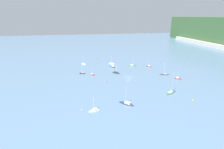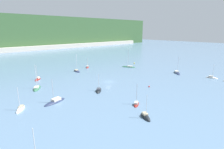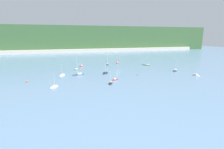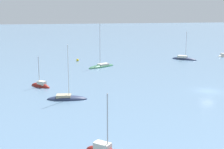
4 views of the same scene
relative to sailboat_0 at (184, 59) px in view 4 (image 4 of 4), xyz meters
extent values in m
plane|color=slate|center=(-36.77, 12.15, -0.11)|extent=(600.00, 600.00, 0.00)
ellipsoid|color=#232D4C|center=(-0.05, -0.05, -0.11)|extent=(7.18, 7.15, 1.56)
cube|color=silver|center=(0.40, 0.40, 0.70)|extent=(3.12, 3.11, 0.78)
cylinder|color=silver|center=(-0.33, -0.33, 4.42)|extent=(0.14, 0.14, 8.21)
ellipsoid|color=#232D4C|center=(-36.79, 38.81, -0.11)|extent=(3.32, 7.21, 1.34)
cube|color=tan|center=(-36.69, 39.35, 0.51)|extent=(1.92, 2.72, 0.50)
cylinder|color=silver|center=(-36.85, 38.46, 4.80)|extent=(0.14, 0.14, 9.10)
ellipsoid|color=white|center=(3.07, -15.78, -0.11)|extent=(2.51, 5.31, 1.41)
cube|color=beige|center=(2.99, -15.38, 0.64)|extent=(1.41, 2.01, 0.74)
cube|color=silver|center=(-58.40, 36.57, 0.71)|extent=(1.98, 2.00, 0.80)
cylinder|color=#B2B2B7|center=(-58.85, 36.10, 3.48)|extent=(0.14, 0.14, 6.34)
ellipsoid|color=#2D6647|center=(-7.35, 27.49, -0.11)|extent=(6.27, 8.56, 1.40)
cube|color=beige|center=(-7.00, 26.89, 0.52)|extent=(2.92, 3.47, 0.49)
cylinder|color=#B2B2B7|center=(-7.56, 27.86, 5.89)|extent=(0.14, 0.14, 11.25)
ellipsoid|color=maroon|center=(-26.64, 43.38, -0.11)|extent=(4.38, 4.44, 1.65)
cube|color=beige|center=(-26.90, 43.11, 0.73)|extent=(1.92, 1.94, 0.78)
cylinder|color=#B2B2B7|center=(-26.47, 43.56, 3.17)|extent=(0.14, 0.14, 5.66)
sphere|color=yellow|center=(3.76, 32.74, 0.25)|extent=(0.74, 0.74, 0.74)
camera|label=1|loc=(71.35, -21.99, 39.76)|focal=28.00mm
camera|label=2|loc=(-84.76, -43.00, 21.81)|focal=28.00mm
camera|label=3|loc=(-74.45, -98.68, 23.05)|focal=28.00mm
camera|label=4|loc=(-89.02, 42.11, 15.02)|focal=50.00mm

